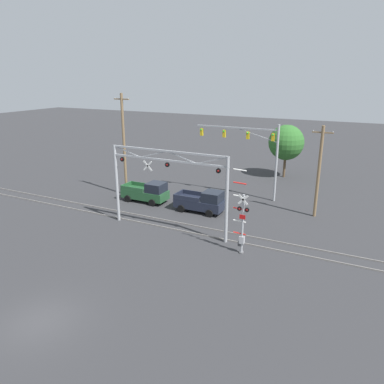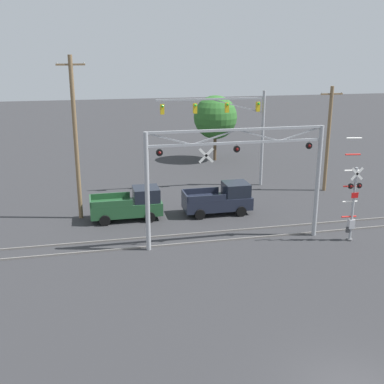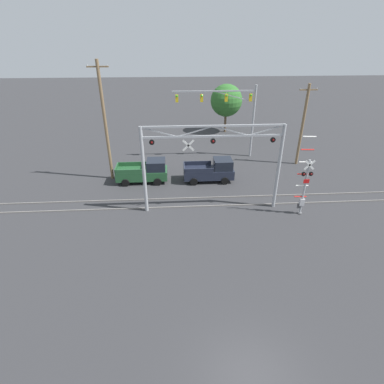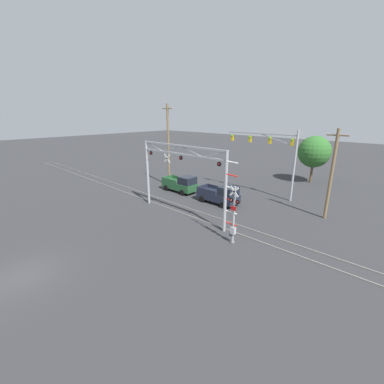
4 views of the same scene
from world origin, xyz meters
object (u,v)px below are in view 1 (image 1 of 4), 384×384
(pickup_truck_following, at_px, (147,192))
(crossing_gantry, at_px, (167,179))
(traffic_signal_span, at_px, (256,147))
(background_tree_beyond_span, at_px, (286,143))
(crossing_signal_mast, at_px, (242,224))
(utility_pole_left, at_px, (124,144))
(pickup_truck_lead, at_px, (202,202))
(utility_pole_right, at_px, (319,171))

(pickup_truck_following, bearing_deg, crossing_gantry, -44.23)
(crossing_gantry, bearing_deg, traffic_signal_span, 71.85)
(crossing_gantry, bearing_deg, background_tree_beyond_span, 77.81)
(pickup_truck_following, bearing_deg, crossing_signal_mast, -28.33)
(utility_pole_left, bearing_deg, crossing_signal_mast, -25.86)
(pickup_truck_lead, height_order, utility_pole_right, utility_pole_right)
(utility_pole_right, bearing_deg, traffic_signal_span, 158.19)
(crossing_signal_mast, bearing_deg, pickup_truck_lead, 133.32)
(crossing_gantry, bearing_deg, crossing_signal_mast, -10.36)
(crossing_gantry, relative_size, pickup_truck_following, 2.21)
(pickup_truck_lead, bearing_deg, pickup_truck_following, 178.29)
(background_tree_beyond_span, bearing_deg, crossing_signal_mast, -84.44)
(crossing_signal_mast, xyz_separation_m, pickup_truck_lead, (-6.15, 6.52, -1.31))
(background_tree_beyond_span, bearing_deg, utility_pole_left, -131.98)
(pickup_truck_lead, relative_size, utility_pole_left, 0.44)
(crossing_gantry, height_order, pickup_truck_following, crossing_gantry)
(pickup_truck_lead, bearing_deg, crossing_gantry, -97.43)
(crossing_gantry, distance_m, background_tree_beyond_span, 21.94)
(pickup_truck_lead, bearing_deg, utility_pole_left, 173.39)
(crossing_gantry, xyz_separation_m, crossing_signal_mast, (6.84, -1.25, -2.18))
(utility_pole_left, relative_size, background_tree_beyond_span, 1.62)
(utility_pole_right, bearing_deg, crossing_gantry, -139.67)
(traffic_signal_span, height_order, utility_pole_left, utility_pole_left)
(crossing_signal_mast, distance_m, background_tree_beyond_span, 22.90)
(crossing_signal_mast, relative_size, pickup_truck_following, 1.32)
(crossing_gantry, bearing_deg, utility_pole_left, 144.39)
(crossing_gantry, distance_m, pickup_truck_following, 8.57)
(pickup_truck_following, xyz_separation_m, utility_pole_right, (16.05, 3.40, 3.31))
(crossing_signal_mast, height_order, utility_pole_left, utility_pole_left)
(background_tree_beyond_span, bearing_deg, traffic_signal_span, -94.91)
(crossing_gantry, bearing_deg, utility_pole_right, 40.33)
(traffic_signal_span, height_order, background_tree_beyond_span, traffic_signal_span)
(crossing_gantry, xyz_separation_m, pickup_truck_lead, (0.69, 5.27, -3.48))
(traffic_signal_span, bearing_deg, background_tree_beyond_span, 85.09)
(background_tree_beyond_span, bearing_deg, pickup_truck_following, -122.65)
(utility_pole_left, relative_size, utility_pole_right, 1.29)
(crossing_signal_mast, bearing_deg, traffic_signal_span, 103.47)
(utility_pole_right, bearing_deg, pickup_truck_following, -168.04)
(crossing_signal_mast, distance_m, utility_pole_left, 17.80)
(utility_pole_right, bearing_deg, background_tree_beyond_span, 114.78)
(traffic_signal_span, bearing_deg, pickup_truck_following, -147.13)
(pickup_truck_lead, distance_m, utility_pole_left, 10.67)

